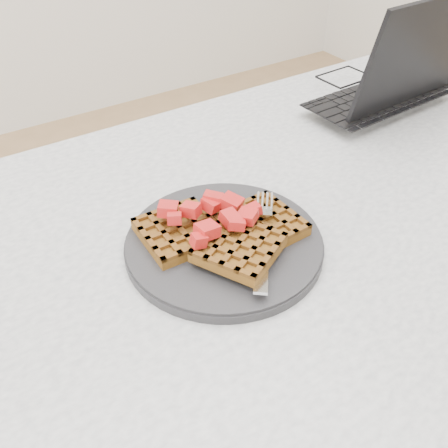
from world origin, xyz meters
name	(u,v)px	position (x,y,z in m)	size (l,w,h in m)	color
table	(275,290)	(0.00, 0.00, 0.64)	(1.20, 0.80, 0.75)	silver
plate	(224,243)	(-0.08, 0.01, 0.76)	(0.25, 0.25, 0.02)	#232326
waffles	(226,233)	(-0.08, 0.01, 0.78)	(0.19, 0.18, 0.03)	brown
strawberry_pile	(224,215)	(-0.08, 0.01, 0.80)	(0.15, 0.15, 0.02)	#A61012
fork	(263,239)	(-0.05, -0.02, 0.77)	(0.02, 0.18, 0.02)	silver
laptop	(377,84)	(0.40, 0.21, 0.79)	(0.33, 0.25, 0.22)	black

